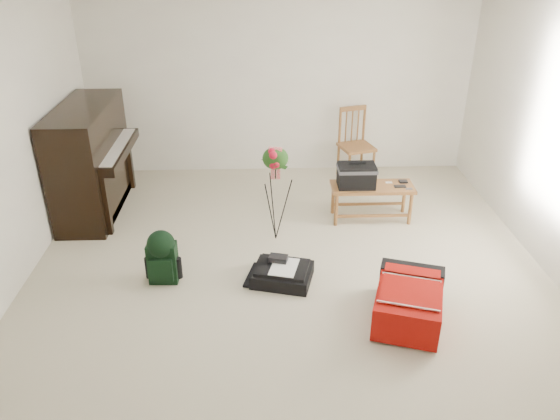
{
  "coord_description": "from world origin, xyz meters",
  "views": [
    {
      "loc": [
        -0.25,
        -4.27,
        2.98
      ],
      "look_at": [
        -0.07,
        0.35,
        0.59
      ],
      "focal_mm": 35.0,
      "sensor_mm": 36.0,
      "label": 1
    }
  ],
  "objects_px": {
    "bench": "(361,179)",
    "dining_chair": "(356,145)",
    "red_suitcase": "(407,298)",
    "flower_stand": "(276,194)",
    "green_backpack": "(162,254)",
    "piano": "(92,162)",
    "black_duffel": "(282,273)"
  },
  "relations": [
    {
      "from": "piano",
      "to": "bench",
      "type": "relative_size",
      "value": 1.62
    },
    {
      "from": "piano",
      "to": "red_suitcase",
      "type": "height_order",
      "value": "piano"
    },
    {
      "from": "bench",
      "to": "black_duffel",
      "type": "distance_m",
      "value": 1.58
    },
    {
      "from": "piano",
      "to": "black_duffel",
      "type": "xyz_separation_m",
      "value": [
        2.12,
        -1.57,
        -0.52
      ]
    },
    {
      "from": "green_backpack",
      "to": "flower_stand",
      "type": "height_order",
      "value": "flower_stand"
    },
    {
      "from": "piano",
      "to": "green_backpack",
      "type": "bearing_deg",
      "value": -56.76
    },
    {
      "from": "bench",
      "to": "dining_chair",
      "type": "relative_size",
      "value": 0.99
    },
    {
      "from": "black_duffel",
      "to": "bench",
      "type": "bearing_deg",
      "value": 66.93
    },
    {
      "from": "black_duffel",
      "to": "flower_stand",
      "type": "relative_size",
      "value": 0.58
    },
    {
      "from": "flower_stand",
      "to": "red_suitcase",
      "type": "bearing_deg",
      "value": -40.81
    },
    {
      "from": "bench",
      "to": "green_backpack",
      "type": "relative_size",
      "value": 1.74
    },
    {
      "from": "dining_chair",
      "to": "red_suitcase",
      "type": "bearing_deg",
      "value": -106.88
    },
    {
      "from": "bench",
      "to": "piano",
      "type": "bearing_deg",
      "value": 173.24
    },
    {
      "from": "green_backpack",
      "to": "flower_stand",
      "type": "bearing_deg",
      "value": 37.81
    },
    {
      "from": "black_duffel",
      "to": "green_backpack",
      "type": "height_order",
      "value": "green_backpack"
    },
    {
      "from": "dining_chair",
      "to": "black_duffel",
      "type": "height_order",
      "value": "dining_chair"
    },
    {
      "from": "red_suitcase",
      "to": "flower_stand",
      "type": "bearing_deg",
      "value": 146.7
    },
    {
      "from": "dining_chair",
      "to": "flower_stand",
      "type": "relative_size",
      "value": 0.87
    },
    {
      "from": "black_duffel",
      "to": "flower_stand",
      "type": "xyz_separation_m",
      "value": [
        -0.04,
        0.8,
        0.44
      ]
    },
    {
      "from": "black_duffel",
      "to": "green_backpack",
      "type": "bearing_deg",
      "value": -167.36
    },
    {
      "from": "dining_chair",
      "to": "flower_stand",
      "type": "height_order",
      "value": "flower_stand"
    },
    {
      "from": "piano",
      "to": "flower_stand",
      "type": "height_order",
      "value": "piano"
    },
    {
      "from": "piano",
      "to": "red_suitcase",
      "type": "xyz_separation_m",
      "value": [
        3.16,
        -2.13,
        -0.42
      ]
    },
    {
      "from": "piano",
      "to": "green_backpack",
      "type": "distance_m",
      "value": 1.86
    },
    {
      "from": "black_duffel",
      "to": "green_backpack",
      "type": "relative_size",
      "value": 1.19
    },
    {
      "from": "flower_stand",
      "to": "dining_chair",
      "type": "bearing_deg",
      "value": 66.18
    },
    {
      "from": "red_suitcase",
      "to": "flower_stand",
      "type": "relative_size",
      "value": 0.86
    },
    {
      "from": "bench",
      "to": "black_duffel",
      "type": "xyz_separation_m",
      "value": [
        -0.93,
        -1.2,
        -0.42
      ]
    },
    {
      "from": "bench",
      "to": "flower_stand",
      "type": "bearing_deg",
      "value": -156.96
    },
    {
      "from": "piano",
      "to": "bench",
      "type": "distance_m",
      "value": 3.07
    },
    {
      "from": "green_backpack",
      "to": "bench",
      "type": "bearing_deg",
      "value": 32.37
    },
    {
      "from": "dining_chair",
      "to": "green_backpack",
      "type": "xyz_separation_m",
      "value": [
        -2.18,
        -2.37,
        -0.16
      ]
    }
  ]
}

